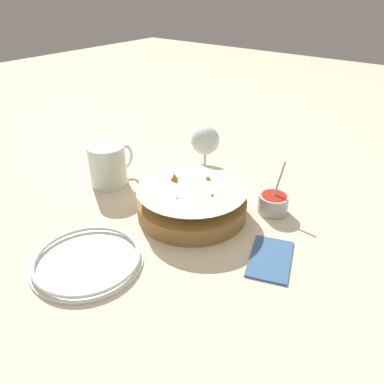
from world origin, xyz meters
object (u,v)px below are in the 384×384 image
Objects in this scene: side_plate at (87,260)px; wine_glass at (205,142)px; food_basket at (192,202)px; sauce_cup at (273,203)px; beer_mug at (108,166)px.

wine_glass is at bearing 4.53° from side_plate.
side_plate is (-0.43, -0.03, -0.09)m from wine_glass.
wine_glass reaches higher than food_basket.
side_plate is (-0.38, 0.19, -0.02)m from sauce_cup.
sauce_cup is 0.54× the size of side_plate.
food_basket is at bearing -11.68° from side_plate.
wine_glass is 1.06× the size of beer_mug.
sauce_cup is 0.80× the size of wine_glass.
side_plate is (-0.24, -0.21, -0.04)m from beer_mug.
food_basket is 2.17× the size of sauce_cup.
wine_glass is 0.44m from side_plate.
sauce_cup reaches higher than beer_mug.
food_basket is at bearing 130.88° from sauce_cup.
food_basket is 0.20m from wine_glass.
food_basket is 0.19m from sauce_cup.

